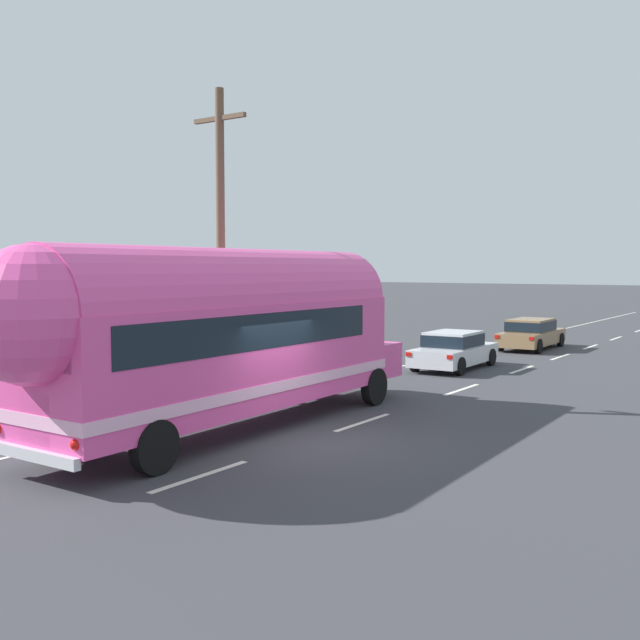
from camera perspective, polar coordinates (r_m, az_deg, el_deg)
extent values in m
plane|color=#38383D|center=(15.73, -1.10, -9.46)|extent=(300.00, 300.00, 0.00)
cube|color=silver|center=(13.37, -9.33, -11.95)|extent=(0.14, 2.40, 0.01)
cube|color=silver|center=(17.60, 3.38, -7.98)|extent=(0.14, 2.40, 0.01)
cube|color=silver|center=(22.59, 11.02, -5.35)|extent=(0.14, 2.40, 0.01)
cube|color=silver|center=(27.48, 15.51, -3.75)|extent=(0.14, 2.40, 0.01)
cube|color=silver|center=(31.80, 18.26, -2.75)|extent=(0.14, 2.40, 0.01)
cube|color=silver|center=(36.28, 20.38, -1.97)|extent=(0.14, 2.40, 0.01)
cube|color=silver|center=(41.12, 22.13, -1.33)|extent=(0.14, 2.40, 0.01)
cube|color=silver|center=(46.77, 23.71, -0.75)|extent=(0.14, 2.40, 0.01)
cube|color=silver|center=(27.85, 6.79, -3.52)|extent=(0.12, 80.00, 0.01)
cylinder|color=brown|center=(20.12, -7.77, 5.67)|extent=(0.24, 0.24, 8.50)
cube|color=brown|center=(20.51, -7.86, 15.35)|extent=(1.80, 0.12, 0.12)
cube|color=#EA4C9E|center=(16.49, -7.15, -2.68)|extent=(2.72, 10.01, 2.30)
cylinder|color=#EA4C9E|center=(16.39, -7.18, 1.32)|extent=(2.67, 9.91, 2.45)
sphere|color=#EA4C9E|center=(13.07, -21.44, 0.36)|extent=(2.40, 2.40, 2.40)
cube|color=#EA4C9E|center=(21.12, 2.90, -3.00)|extent=(2.29, 1.35, 0.95)
cube|color=#F4B2D6|center=(16.58, -7.13, -4.91)|extent=(2.76, 10.05, 0.24)
cube|color=black|center=(16.20, -7.86, -0.67)|extent=(2.71, 8.21, 0.76)
cube|color=black|center=(13.11, -21.42, -1.82)|extent=(2.00, 0.12, 0.84)
cube|color=#F4B2D6|center=(13.28, -21.31, -7.20)|extent=(0.80, 0.08, 0.90)
cube|color=silver|center=(13.36, -21.57, -9.77)|extent=(2.34, 0.19, 0.20)
sphere|color=red|center=(12.51, -18.52, -9.23)|extent=(0.20, 0.20, 0.20)
cube|color=black|center=(20.48, 2.06, 0.50)|extent=(2.14, 0.15, 0.96)
cube|color=silver|center=(21.73, 3.83, -3.14)|extent=(0.90, 0.12, 0.56)
cylinder|color=black|center=(20.95, -1.34, -4.64)|extent=(0.28, 1.01, 1.00)
cylinder|color=black|center=(19.72, 4.27, -5.21)|extent=(0.28, 1.01, 1.00)
cylinder|color=black|center=(15.24, -18.93, -8.19)|extent=(0.28, 1.01, 1.00)
cylinder|color=black|center=(13.50, -12.79, -9.66)|extent=(0.28, 1.01, 1.00)
cube|color=silver|center=(27.13, 10.45, -2.66)|extent=(1.91, 4.48, 0.60)
cube|color=silver|center=(26.95, 10.37, -1.48)|extent=(1.63, 2.13, 0.55)
cube|color=black|center=(26.96, 10.37, -1.54)|extent=(1.69, 2.17, 0.43)
cube|color=red|center=(25.41, 6.93, -2.67)|extent=(0.20, 0.05, 0.14)
cube|color=red|center=(24.78, 10.11, -2.88)|extent=(0.20, 0.05, 0.14)
cylinder|color=black|center=(28.86, 10.06, -2.65)|extent=(0.22, 0.65, 0.64)
cylinder|color=black|center=(28.25, 13.22, -2.85)|extent=(0.22, 0.65, 0.64)
cylinder|color=black|center=(26.12, 7.46, -3.33)|extent=(0.22, 0.65, 0.64)
cylinder|color=black|center=(25.45, 10.89, -3.57)|extent=(0.22, 0.65, 0.64)
cube|color=olive|center=(34.55, 16.21, -1.31)|extent=(1.86, 4.83, 0.60)
cube|color=olive|center=(34.38, 16.16, -0.38)|extent=(1.61, 2.48, 0.55)
cube|color=black|center=(34.38, 16.16, -0.43)|extent=(1.67, 2.52, 0.43)
cube|color=red|center=(32.50, 13.66, -1.28)|extent=(0.20, 0.04, 0.14)
cube|color=red|center=(32.02, 16.21, -1.41)|extent=(0.20, 0.04, 0.14)
cylinder|color=black|center=(36.43, 15.75, -1.35)|extent=(0.21, 0.64, 0.64)
cylinder|color=black|center=(35.95, 18.29, -1.47)|extent=(0.21, 0.64, 0.64)
cylinder|color=black|center=(33.23, 13.94, -1.83)|extent=(0.21, 0.64, 0.64)
cylinder|color=black|center=(32.71, 16.71, -1.97)|extent=(0.21, 0.64, 0.64)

